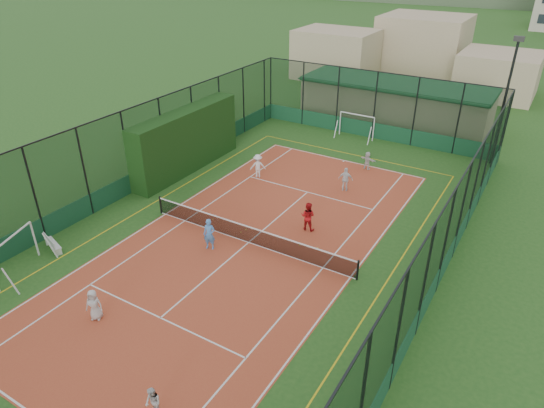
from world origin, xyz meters
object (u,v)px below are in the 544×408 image
Objects in this scene: coach at (308,216)px; white_bench at (53,243)px; child_far_left at (258,166)px; futsal_goal_far at (356,126)px; child_near_right at (153,403)px; clubhouse at (395,101)px; floodlight_ne at (504,104)px; child_far_back at (367,160)px; child_far_right at (346,179)px; child_near_left at (94,305)px; futsal_goal_near at (15,255)px; child_near_mid at (209,234)px.

white_bench is at bearing 33.00° from coach.
white_bench is 0.95× the size of child_far_left.
child_near_right is at bearing -80.52° from futsal_goal_far.
clubhouse is 19.46m from coach.
floodlight_ne is 27.30m from child_near_right.
futsal_goal_far reaches higher than child_far_back.
floodlight_ne is 11.63m from child_far_right.
child_near_right is at bearing -5.10° from white_bench.
child_far_left reaches higher than child_near_right.
child_near_left is 11.15m from coach.
futsal_goal_near is at bearing -174.61° from child_near_right.
child_near_right is (10.76, -4.45, 0.18)m from white_bench.
child_near_right is 0.76× the size of child_far_left.
clubhouse is 12.73× the size of child_far_back.
coach is (4.11, 10.37, 0.10)m from child_near_left.
coach is at bearing 106.91° from child_far_left.
futsal_goal_far is 2.43× the size of child_near_right.
clubhouse is 9.77× the size of coach.
coach is at bearing 77.81° from child_far_right.
white_bench is at bearing -126.67° from floodlight_ne.
futsal_goal_near is 2.50× the size of child_near_right.
child_near_mid is at bearing 44.26° from coach.
white_bench is 2.07m from futsal_goal_near.
child_near_mid is (-9.94, -17.98, -3.31)m from floodlight_ne.
child_near_right is (10.53, -2.46, -0.34)m from futsal_goal_near.
child_far_left reaches higher than white_bench.
futsal_goal_near is at bearing -156.07° from child_near_mid.
clubhouse is 23.43m from child_near_mid.
futsal_goal_near reaches higher than child_near_left.
child_near_right is at bearing 74.39° from child_far_left.
coach is at bearing -84.31° from clubhouse.
white_bench is at bearing 40.49° from child_far_right.
white_bench is 6.07m from child_near_left.
child_far_right is at bearing -70.76° from futsal_goal_far.
child_near_left is 19.52m from child_far_back.
futsal_goal_far reaches higher than child_far_right.
clubhouse is 10.05× the size of child_far_left.
child_near_mid is at bearing -90.12° from futsal_goal_far.
futsal_goal_near reaches higher than child_far_right.
futsal_goal_near is 24.68m from futsal_goal_far.
coach is (0.14, -8.75, 0.18)m from child_far_back.
child_far_right is at bearing 153.65° from child_far_left.
child_far_right is 0.95× the size of coach.
futsal_goal_near reaches higher than child_far_back.
child_near_left is 16.00m from child_far_right.
clubhouse is at bearing 113.84° from child_near_right.
futsal_goal_near is at bearing -104.44° from clubhouse.
futsal_goal_near reaches higher than futsal_goal_far.
child_near_left is at bearing -94.20° from clubhouse.
coach is (0.11, -5.12, 0.04)m from child_far_right.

